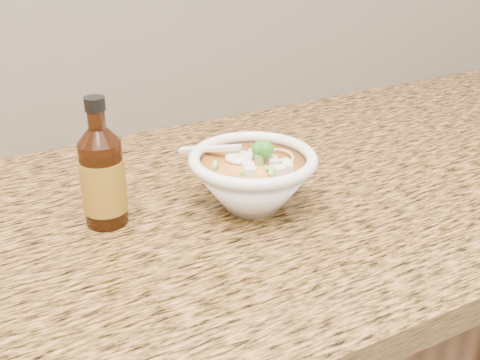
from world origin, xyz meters
TOP-DOWN VIEW (x-y plane):
  - counter_slab at (0.00, 1.68)m, footprint 4.00×0.68m
  - soup_bowl at (0.33, 1.64)m, footprint 0.18×0.18m
  - hot_sauce_bottle at (0.14, 1.69)m, footprint 0.06×0.06m

SIDE VIEW (x-z plane):
  - counter_slab at x=0.00m, z-range 0.86..0.90m
  - soup_bowl at x=0.33m, z-range 0.89..0.99m
  - hot_sauce_bottle at x=0.14m, z-range 0.88..1.05m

